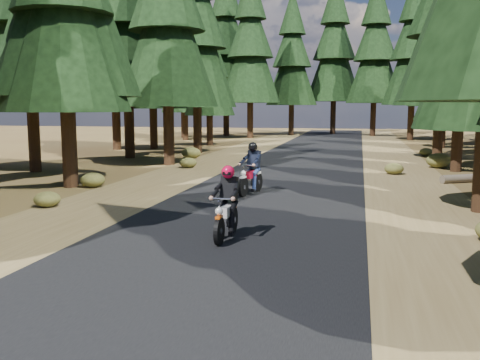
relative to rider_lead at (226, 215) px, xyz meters
name	(u,v)px	position (x,y,z in m)	size (l,w,h in m)	color
ground	(225,240)	(-0.02, -0.06, -0.53)	(120.00, 120.00, 0.00)	#4C341B
road	(265,200)	(-0.02, 4.94, -0.53)	(6.00, 100.00, 0.01)	black
shoulder_l	(126,195)	(-4.62, 4.94, -0.53)	(3.20, 100.00, 0.01)	brown
shoulder_r	(422,206)	(4.58, 4.94, -0.53)	(3.20, 100.00, 0.01)	brown
pine_forest	(314,19)	(-0.04, 20.99, 7.36)	(34.59, 55.08, 16.32)	black
understory_shrubs	(312,180)	(1.15, 7.93, -0.26)	(14.32, 30.80, 0.69)	#474C1E
rider_lead	(226,215)	(0.00, 0.00, 0.00)	(0.56, 1.78, 1.58)	beige
rider_follow	(251,177)	(-0.67, 5.94, 0.03)	(0.93, 1.97, 1.69)	maroon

